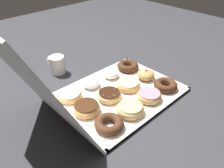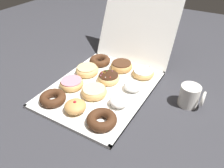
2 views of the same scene
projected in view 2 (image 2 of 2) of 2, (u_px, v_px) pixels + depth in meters
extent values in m
plane|color=#333338|center=(102.00, 89.00, 1.03)|extent=(3.00, 3.00, 0.00)
cube|color=white|center=(102.00, 89.00, 1.03)|extent=(0.43, 0.56, 0.01)
cube|color=white|center=(63.00, 125.00, 0.83)|extent=(0.43, 0.01, 0.01)
cube|color=white|center=(128.00, 63.00, 1.22)|extent=(0.43, 0.01, 0.01)
cube|color=white|center=(68.00, 76.00, 1.11)|extent=(0.01, 0.56, 0.01)
cube|color=white|center=(142.00, 103.00, 0.94)|extent=(0.01, 0.56, 0.01)
cube|color=white|center=(140.00, 15.00, 1.16)|extent=(0.43, 0.23, 0.49)
torus|color=#472816|center=(53.00, 98.00, 0.93)|extent=(0.11, 0.11, 0.04)
ellipsoid|color=tan|center=(75.00, 106.00, 0.88)|extent=(0.09, 0.09, 0.05)
sphere|color=#B21923|center=(75.00, 102.00, 0.87)|extent=(0.01, 0.01, 0.01)
torus|color=#472816|center=(102.00, 120.00, 0.82)|extent=(0.12, 0.12, 0.04)
torus|color=tan|center=(72.00, 84.00, 1.02)|extent=(0.11, 0.11, 0.04)
cylinder|color=pink|center=(71.00, 81.00, 1.01)|extent=(0.10, 0.10, 0.01)
torus|color=tan|center=(94.00, 92.00, 0.97)|extent=(0.12, 0.12, 0.03)
cylinder|color=beige|center=(94.00, 89.00, 0.96)|extent=(0.10, 0.10, 0.01)
ellipsoid|color=white|center=(119.00, 101.00, 0.91)|extent=(0.08, 0.08, 0.04)
torus|color=#E5B770|center=(87.00, 70.00, 1.11)|extent=(0.12, 0.12, 0.04)
cylinder|color=#EACC8C|center=(87.00, 67.00, 1.10)|extent=(0.10, 0.10, 0.01)
torus|color=#E5B770|center=(108.00, 78.00, 1.06)|extent=(0.11, 0.11, 0.04)
cylinder|color=#381E11|center=(108.00, 75.00, 1.05)|extent=(0.09, 0.09, 0.01)
sphere|color=white|center=(105.00, 77.00, 1.03)|extent=(0.00, 0.00, 0.00)
sphere|color=yellow|center=(103.00, 72.00, 1.06)|extent=(0.01, 0.01, 0.01)
sphere|color=pink|center=(102.00, 73.00, 1.05)|extent=(0.00, 0.00, 0.00)
sphere|color=red|center=(110.00, 77.00, 1.03)|extent=(0.01, 0.01, 0.01)
sphere|color=pink|center=(101.00, 75.00, 1.04)|extent=(0.01, 0.01, 0.01)
sphere|color=red|center=(101.00, 72.00, 1.06)|extent=(0.01, 0.01, 0.01)
sphere|color=green|center=(107.00, 71.00, 1.07)|extent=(0.01, 0.01, 0.01)
sphere|color=pink|center=(112.00, 71.00, 1.07)|extent=(0.00, 0.00, 0.00)
sphere|color=yellow|center=(105.00, 73.00, 1.06)|extent=(0.00, 0.00, 0.00)
ellipsoid|color=white|center=(133.00, 86.00, 1.00)|extent=(0.09, 0.09, 0.04)
torus|color=#472816|center=(100.00, 61.00, 1.20)|extent=(0.12, 0.12, 0.04)
torus|color=tan|center=(121.00, 66.00, 1.15)|extent=(0.12, 0.12, 0.04)
cylinder|color=#472816|center=(121.00, 63.00, 1.14)|extent=(0.10, 0.10, 0.01)
torus|color=tan|center=(143.00, 73.00, 1.10)|extent=(0.11, 0.11, 0.03)
cylinder|color=white|center=(143.00, 71.00, 1.09)|extent=(0.10, 0.10, 0.01)
sphere|color=pink|center=(140.00, 67.00, 1.11)|extent=(0.00, 0.00, 0.00)
sphere|color=orange|center=(144.00, 66.00, 1.12)|extent=(0.01, 0.01, 0.01)
sphere|color=pink|center=(146.00, 72.00, 1.07)|extent=(0.01, 0.01, 0.01)
sphere|color=orange|center=(139.00, 69.00, 1.09)|extent=(0.00, 0.00, 0.00)
sphere|color=red|center=(149.00, 67.00, 1.11)|extent=(0.01, 0.01, 0.01)
sphere|color=blue|center=(144.00, 72.00, 1.07)|extent=(0.00, 0.00, 0.00)
sphere|color=pink|center=(143.00, 72.00, 1.07)|extent=(0.00, 0.00, 0.00)
sphere|color=blue|center=(139.00, 72.00, 1.07)|extent=(0.00, 0.00, 0.00)
sphere|color=white|center=(148.00, 69.00, 1.09)|extent=(0.00, 0.00, 0.00)
cylinder|color=white|center=(189.00, 96.00, 0.91)|extent=(0.08, 0.08, 0.10)
cylinder|color=black|center=(191.00, 88.00, 0.89)|extent=(0.07, 0.07, 0.01)
torus|color=white|center=(203.00, 99.00, 0.89)|extent=(0.01, 0.07, 0.07)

